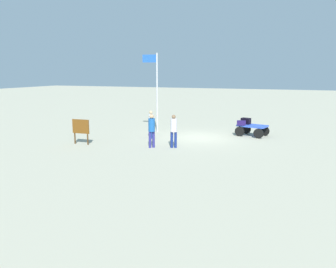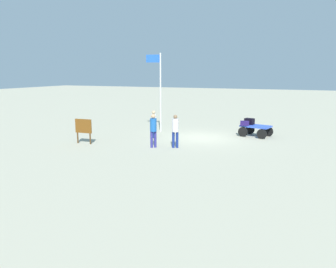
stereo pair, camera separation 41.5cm
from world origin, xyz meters
name	(u,v)px [view 1 (the left image)]	position (x,y,z in m)	size (l,w,h in m)	color
ground_plane	(199,138)	(0.00, 0.00, 0.00)	(120.00, 120.00, 0.00)	#ABA991
luggage_cart	(252,128)	(-2.90, -1.74, 0.48)	(2.05, 1.60, 0.70)	blue
suitcase_dark	(241,123)	(-2.28, -1.44, 0.83)	(0.59, 0.46, 0.27)	#211550
suitcase_maroon	(246,121)	(-2.47, -1.98, 0.89)	(0.64, 0.54, 0.38)	black
worker_lead	(152,128)	(1.60, 3.54, 1.05)	(0.49, 0.49, 1.78)	navy
worker_trailing	(174,129)	(0.51, 3.15, 1.02)	(0.42, 0.42, 1.76)	navy
worker_supervisor	(151,122)	(2.68, 1.20, 0.97)	(0.45, 0.45, 1.68)	navy
flagpole	(156,86)	(3.32, -0.99, 3.05)	(1.03, 0.20, 5.15)	silver
signboard	(81,128)	(5.59, 4.17, 0.90)	(1.02, 0.12, 1.39)	#4C3319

